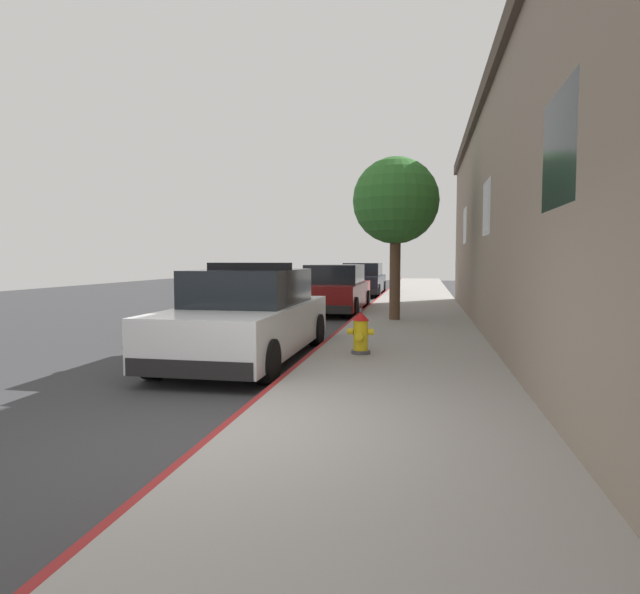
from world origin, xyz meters
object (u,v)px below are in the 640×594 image
parked_car_dark_far (363,280)px  fire_hydrant (361,333)px  police_cruiser (249,317)px  street_tree (396,202)px  parked_car_silver_ahead (335,290)px

parked_car_dark_far → fire_hydrant: parked_car_dark_far is taller
police_cruiser → fire_hydrant: (1.95, -0.00, -0.23)m
street_tree → parked_car_silver_ahead: bearing=123.5°
parked_car_dark_far → fire_hydrant: (1.86, -16.79, -0.22)m
police_cruiser → parked_car_dark_far: bearing=89.7°
parked_car_silver_ahead → fire_hydrant: 8.67m
police_cruiser → parked_car_silver_ahead: (0.11, 8.46, -0.00)m
parked_car_dark_far → street_tree: (2.13, -11.53, 2.48)m
parked_car_silver_ahead → street_tree: bearing=-56.5°
fire_hydrant → parked_car_dark_far: bearing=96.3°
fire_hydrant → police_cruiser: bearing=179.9°
parked_car_silver_ahead → police_cruiser: bearing=-90.7°
police_cruiser → street_tree: 6.22m
fire_hydrant → street_tree: (0.28, 5.26, 2.71)m
police_cruiser → street_tree: size_ratio=1.15×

